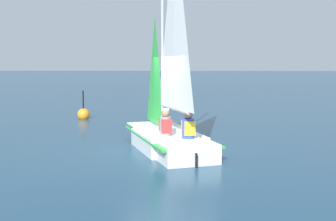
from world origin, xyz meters
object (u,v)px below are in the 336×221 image
(sailor_helm, at_px, (165,129))
(sailor_crew, at_px, (188,132))
(buoy_marker, at_px, (84,114))
(sailboat_main, at_px, (169,119))

(sailor_helm, bearing_deg, sailor_crew, -143.08)
(buoy_marker, bearing_deg, sailboat_main, 31.28)
(sailboat_main, xyz_separation_m, buoy_marker, (-6.36, -3.87, -0.64))
(sailor_crew, bearing_deg, sailor_helm, 36.92)
(sailor_helm, distance_m, buoy_marker, 7.79)
(sailboat_main, xyz_separation_m, sailor_helm, (0.42, -0.07, -0.20))
(sailboat_main, relative_size, sailor_crew, 5.21)
(sailor_helm, height_order, sailor_crew, same)
(sailor_helm, relative_size, buoy_marker, 0.92)
(sailor_helm, xyz_separation_m, sailor_crew, (0.38, 0.59, 0.00))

